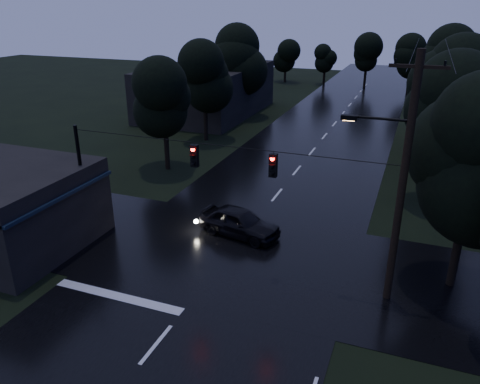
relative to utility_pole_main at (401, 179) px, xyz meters
The scene contains 15 objects.
main_road 21.06m from the utility_pole_main, 111.30° to the left, with size 12.00×120.00×0.02m, color black.
cross_street 9.14m from the utility_pole_main, behind, with size 60.00×9.00×0.02m, color black.
building_far_left 36.15m from the utility_pole_main, 126.44° to the left, with size 10.00×16.00×5.00m, color black.
utility_pole_main is the anchor object (origin of this frame).
utility_pole_far 17.08m from the utility_pole_main, 87.00° to the left, with size 2.00×0.30×7.50m.
anchor_pole_left 15.08m from the utility_pole_main, behind, with size 0.18×0.18×6.00m, color black.
span_signals 6.85m from the utility_pole_main, behind, with size 15.00×0.37×1.12m.
tree_corner_near 3.35m from the utility_pole_main, 37.67° to the left, with size 4.48×4.48×9.44m.
tree_left_a 19.76m from the utility_pole_main, 146.16° to the left, with size 3.92×3.92×8.26m.
tree_left_b 25.50m from the utility_pole_main, 131.84° to the left, with size 4.20×4.20×8.85m.
tree_left_c 33.94m from the utility_pole_main, 121.27° to the left, with size 4.48×4.48×9.44m.
tree_right_a 11.12m from the utility_pole_main, 81.77° to the left, with size 4.20×4.20×8.85m.
tree_right_b 19.14m from the utility_pole_main, 83.42° to the left, with size 4.48×4.48×9.44m.
tree_right_c 29.16m from the utility_pole_main, 84.50° to the left, with size 4.76×4.76×10.03m.
car 9.43m from the utility_pole_main, 158.37° to the left, with size 1.78×4.43×1.51m, color black.
Camera 1 is at (7.66, -6.51, 11.47)m, focal length 35.00 mm.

